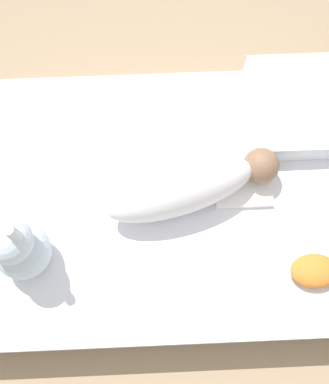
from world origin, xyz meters
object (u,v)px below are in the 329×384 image
pillow (299,106)px  bunny_plush (18,248)px  turtle_plush (318,271)px  swaddled_baby (190,187)px

pillow → bunny_plush: bunny_plush is taller
pillow → turtle_plush: bearing=-91.8°
pillow → turtle_plush: (-0.02, -0.59, -0.01)m
swaddled_baby → bunny_plush: (-0.53, -0.19, 0.05)m
pillow → bunny_plush: bearing=-152.2°
turtle_plush → pillow: bearing=88.2°
bunny_plush → turtle_plush: 0.93m
swaddled_baby → turtle_plush: bearing=-51.2°
swaddled_baby → pillow: 0.52m
bunny_plush → turtle_plush: bunny_plush is taller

